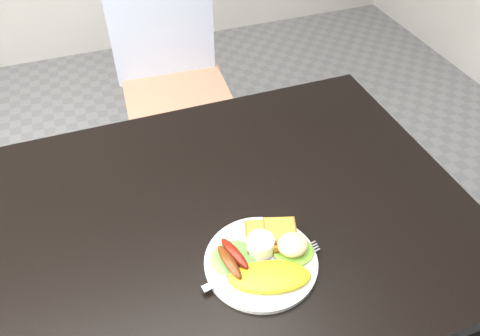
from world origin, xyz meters
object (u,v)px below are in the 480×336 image
Objects in this scene: dining_table at (197,226)px; person at (118,102)px; plate at (261,262)px; dining_chair at (179,100)px.

person is at bearing 101.37° from dining_table.
plate is (0.09, -0.15, 0.03)m from dining_table.
person is at bearing -116.58° from dining_chair.
dining_chair is 1.82× the size of plate.
dining_table is 2.97× the size of dining_chair.
dining_table is 0.93m from dining_chair.
dining_table reaches higher than dining_chair.
person reaches higher than dining_chair.
person is 0.63m from plate.
dining_table is 0.46m from person.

